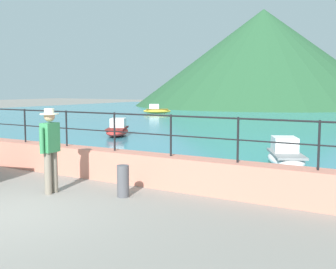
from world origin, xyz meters
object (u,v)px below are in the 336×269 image
at_px(person_walking, 50,146).
at_px(bollard, 123,181).
at_px(boat_1, 157,110).
at_px(boat_2, 286,156).
at_px(boat_0, 118,130).

relative_size(person_walking, bollard, 2.74).
xyz_separation_m(boat_1, boat_2, (16.04, -18.43, 0.00)).
distance_m(person_walking, boat_1, 26.96).
bearing_deg(boat_1, bollard, -58.63).
bearing_deg(boat_1, boat_2, -48.96).
relative_size(person_walking, boat_1, 0.72).
bearing_deg(person_walking, bollard, 20.14).
bearing_deg(boat_2, bollard, -111.41).
bearing_deg(bollard, boat_2, 68.59).
relative_size(boat_0, boat_1, 1.01).
xyz_separation_m(bollard, boat_1, (-14.16, 23.23, 0.01)).
xyz_separation_m(person_walking, boat_2, (3.33, 5.33, -0.65)).
height_order(bollard, boat_1, boat_1).
distance_m(bollard, boat_2, 5.16).
height_order(bollard, boat_0, boat_0).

